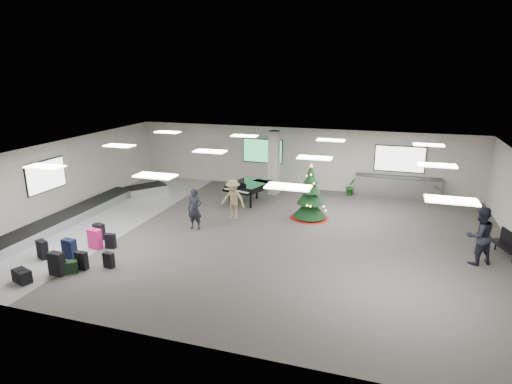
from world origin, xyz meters
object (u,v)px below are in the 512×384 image
(pink_suitcase, at_px, (95,239))
(service_counter, at_px, (397,187))
(traveler_b, at_px, (233,199))
(potted_plant_right, at_px, (435,194))
(bench, at_px, (508,244))
(christmas_tree, at_px, (310,200))
(traveler_a, at_px, (195,209))
(grand_piano, at_px, (248,186))
(traveler_bench, at_px, (479,236))
(baggage_carousel, at_px, (88,210))
(potted_plant_left, at_px, (351,186))

(pink_suitcase, bearing_deg, service_counter, 50.55)
(traveler_b, xyz_separation_m, potted_plant_right, (8.36, 4.99, -0.44))
(potted_plant_right, bearing_deg, bench, -72.15)
(christmas_tree, relative_size, bench, 1.72)
(bench, relative_size, traveler_a, 0.84)
(christmas_tree, height_order, bench, christmas_tree)
(grand_piano, bearing_deg, traveler_b, -70.32)
(traveler_bench, bearing_deg, christmas_tree, -52.93)
(potted_plant_right, bearing_deg, baggage_carousel, -156.11)
(pink_suitcase, distance_m, bench, 14.27)
(baggage_carousel, relative_size, grand_piano, 4.22)
(baggage_carousel, xyz_separation_m, potted_plant_right, (14.58, 6.46, 0.21))
(baggage_carousel, bearing_deg, grand_piano, 32.18)
(baggage_carousel, distance_m, traveler_a, 5.25)
(baggage_carousel, xyz_separation_m, potted_plant_left, (10.61, 6.53, 0.24))
(bench, xyz_separation_m, traveler_a, (-11.22, -0.84, 0.36))
(baggage_carousel, xyz_separation_m, service_counter, (12.84, 6.73, 0.33))
(service_counter, height_order, potted_plant_left, service_counter)
(grand_piano, distance_m, bench, 10.81)
(pink_suitcase, relative_size, potted_plant_left, 0.81)
(traveler_a, height_order, potted_plant_left, traveler_a)
(traveler_bench, bearing_deg, baggage_carousel, -29.41)
(service_counter, bearing_deg, traveler_a, -138.06)
(pink_suitcase, distance_m, traveler_bench, 13.01)
(bench, distance_m, traveler_a, 11.26)
(traveler_a, bearing_deg, pink_suitcase, -132.45)
(grand_piano, distance_m, traveler_b, 2.37)
(pink_suitcase, relative_size, traveler_b, 0.43)
(bench, distance_m, potted_plant_left, 8.23)
(service_counter, bearing_deg, traveler_bench, -70.18)
(traveler_b, relative_size, potted_plant_left, 1.90)
(traveler_a, relative_size, traveler_bench, 0.85)
(bench, relative_size, potted_plant_left, 1.54)
(service_counter, relative_size, christmas_tree, 1.69)
(christmas_tree, xyz_separation_m, bench, (7.13, -1.82, -0.35))
(pink_suitcase, bearing_deg, grand_piano, 70.08)
(pink_suitcase, bearing_deg, christmas_tree, 46.45)
(baggage_carousel, height_order, traveler_a, traveler_a)
(baggage_carousel, bearing_deg, traveler_a, -1.36)
(traveler_b, bearing_deg, baggage_carousel, -157.94)
(service_counter, height_order, pink_suitcase, service_counter)
(baggage_carousel, relative_size, traveler_a, 5.86)
(grand_piano, relative_size, bench, 1.65)
(traveler_a, bearing_deg, baggage_carousel, 178.76)
(service_counter, distance_m, christmas_tree, 5.50)
(grand_piano, relative_size, potted_plant_left, 2.54)
(pink_suitcase, xyz_separation_m, potted_plant_right, (11.95, 9.39, 0.06))
(grand_piano, height_order, traveler_bench, traveler_bench)
(potted_plant_right, bearing_deg, pink_suitcase, -141.84)
(christmas_tree, xyz_separation_m, potted_plant_left, (1.32, 4.00, -0.37))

